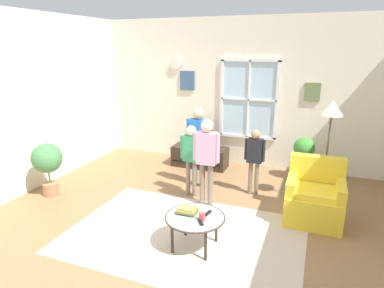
# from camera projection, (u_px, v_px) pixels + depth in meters

# --- Properties ---
(ground_plane) EXTENTS (6.50, 6.67, 0.02)m
(ground_plane) POSITION_uv_depth(u_px,v_px,m) (182.00, 235.00, 4.37)
(ground_plane) COLOR olive
(back_wall) EXTENTS (5.90, 0.17, 2.95)m
(back_wall) POSITION_uv_depth(u_px,v_px,m) (240.00, 93.00, 6.72)
(back_wall) COLOR silver
(back_wall) RESTS_ON ground_plane
(area_rug) EXTENTS (3.03, 2.06, 0.01)m
(area_rug) POSITION_uv_depth(u_px,v_px,m) (185.00, 234.00, 4.36)
(area_rug) COLOR #C6B29E
(area_rug) RESTS_ON ground_plane
(tv_stand) EXTENTS (1.12, 0.46, 0.42)m
(tv_stand) POSITION_uv_depth(u_px,v_px,m) (200.00, 157.00, 6.81)
(tv_stand) COLOR #2D2319
(tv_stand) RESTS_ON ground_plane
(television) EXTENTS (0.53, 0.08, 0.37)m
(television) POSITION_uv_depth(u_px,v_px,m) (200.00, 138.00, 6.70)
(television) COLOR #4C4C4C
(television) RESTS_ON tv_stand
(armchair) EXTENTS (0.76, 0.74, 0.87)m
(armchair) POSITION_uv_depth(u_px,v_px,m) (314.00, 198.00, 4.67)
(armchair) COLOR yellow
(armchair) RESTS_ON ground_plane
(coffee_table) EXTENTS (0.74, 0.74, 0.42)m
(coffee_table) POSITION_uv_depth(u_px,v_px,m) (195.00, 219.00, 3.99)
(coffee_table) COLOR #99B2B7
(coffee_table) RESTS_ON ground_plane
(book_stack) EXTENTS (0.25, 0.19, 0.08)m
(book_stack) POSITION_uv_depth(u_px,v_px,m) (187.00, 210.00, 4.06)
(book_stack) COLOR #517236
(book_stack) RESTS_ON coffee_table
(cup) EXTENTS (0.08, 0.08, 0.10)m
(cup) POSITION_uv_depth(u_px,v_px,m) (202.00, 217.00, 3.88)
(cup) COLOR #BF3F3F
(cup) RESTS_ON coffee_table
(remote_near_books) EXTENTS (0.11, 0.14, 0.02)m
(remote_near_books) POSITION_uv_depth(u_px,v_px,m) (201.00, 222.00, 3.84)
(remote_near_books) COLOR black
(remote_near_books) RESTS_ON coffee_table
(remote_near_cup) EXTENTS (0.07, 0.15, 0.02)m
(remote_near_cup) POSITION_uv_depth(u_px,v_px,m) (208.00, 213.00, 4.04)
(remote_near_cup) COLOR black
(remote_near_cup) RESTS_ON coffee_table
(person_green_shirt) EXTENTS (0.36, 0.16, 1.18)m
(person_green_shirt) POSITION_uv_depth(u_px,v_px,m) (191.00, 153.00, 5.33)
(person_green_shirt) COLOR #726656
(person_green_shirt) RESTS_ON ground_plane
(person_pink_shirt) EXTENTS (0.41, 0.19, 1.37)m
(person_pink_shirt) POSITION_uv_depth(u_px,v_px,m) (207.00, 153.00, 4.92)
(person_pink_shirt) COLOR #726656
(person_pink_shirt) RESTS_ON ground_plane
(person_black_shirt) EXTENTS (0.34, 0.15, 1.11)m
(person_black_shirt) POSITION_uv_depth(u_px,v_px,m) (255.00, 154.00, 5.38)
(person_black_shirt) COLOR #726656
(person_black_shirt) RESTS_ON ground_plane
(person_blue_shirt) EXTENTS (0.42, 0.19, 1.40)m
(person_blue_shirt) POSITION_uv_depth(u_px,v_px,m) (198.00, 138.00, 5.66)
(person_blue_shirt) COLOR #333851
(person_blue_shirt) RESTS_ON ground_plane
(potted_plant_by_window) EXTENTS (0.38, 0.38, 0.81)m
(potted_plant_by_window) POSITION_uv_depth(u_px,v_px,m) (303.00, 157.00, 6.07)
(potted_plant_by_window) COLOR #4C565B
(potted_plant_by_window) RESTS_ON ground_plane
(potted_plant_corner) EXTENTS (0.49, 0.49, 0.89)m
(potted_plant_corner) POSITION_uv_depth(u_px,v_px,m) (47.00, 161.00, 5.37)
(potted_plant_corner) COLOR #9E6B4C
(potted_plant_corner) RESTS_ON ground_plane
(floor_lamp) EXTENTS (0.32, 0.32, 1.64)m
(floor_lamp) POSITION_uv_depth(u_px,v_px,m) (331.00, 119.00, 4.82)
(floor_lamp) COLOR black
(floor_lamp) RESTS_ON ground_plane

